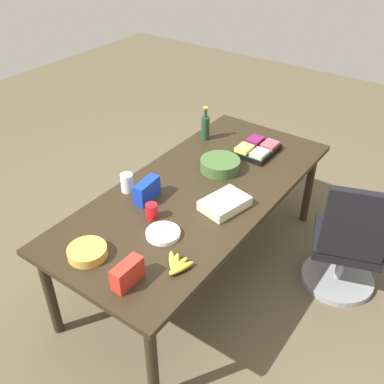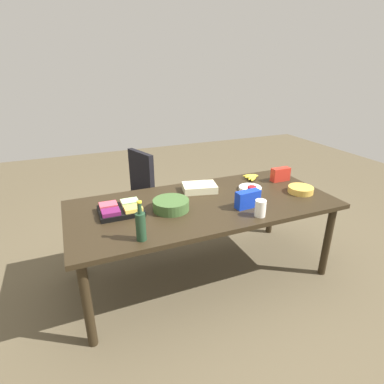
# 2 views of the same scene
# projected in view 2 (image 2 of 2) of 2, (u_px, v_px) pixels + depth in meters

# --- Properties ---
(ground_plane) EXTENTS (10.00, 10.00, 0.00)m
(ground_plane) POSITION_uv_depth(u_px,v_px,m) (203.00, 274.00, 3.08)
(ground_plane) COLOR brown
(conference_table) EXTENTS (2.37, 1.06, 0.77)m
(conference_table) POSITION_uv_depth(u_px,v_px,m) (204.00, 210.00, 2.80)
(conference_table) COLOR black
(conference_table) RESTS_ON ground
(office_chair) EXTENTS (0.61, 0.61, 1.01)m
(office_chair) POSITION_uv_depth(u_px,v_px,m) (132.00, 206.00, 3.62)
(office_chair) COLOR gray
(office_chair) RESTS_ON ground
(paper_plate_stack) EXTENTS (0.28, 0.28, 0.03)m
(paper_plate_stack) POSITION_uv_depth(u_px,v_px,m) (250.00, 188.00, 3.06)
(paper_plate_stack) COLOR white
(paper_plate_stack) RESTS_ON conference_table
(salad_bowl) EXTENTS (0.34, 0.34, 0.09)m
(salad_bowl) POSITION_uv_depth(u_px,v_px,m) (171.00, 205.00, 2.63)
(salad_bowl) COLOR #3B5A2B
(salad_bowl) RESTS_ON conference_table
(banana_bunch) EXTENTS (0.18, 0.19, 0.04)m
(banana_bunch) POSITION_uv_depth(u_px,v_px,m) (252.00, 177.00, 3.33)
(banana_bunch) COLOR yellow
(banana_bunch) RESTS_ON conference_table
(fruit_platter) EXTENTS (0.36, 0.28, 0.07)m
(fruit_platter) POSITION_uv_depth(u_px,v_px,m) (121.00, 209.00, 2.57)
(fruit_platter) COLOR black
(fruit_platter) RESTS_ON conference_table
(chip_bag_red) EXTENTS (0.20, 0.08, 0.14)m
(chip_bag_red) POSITION_uv_depth(u_px,v_px,m) (280.00, 174.00, 3.27)
(chip_bag_red) COLOR red
(chip_bag_red) RESTS_ON conference_table
(chip_bag_blue) EXTENTS (0.23, 0.10, 0.15)m
(chip_bag_blue) POSITION_uv_depth(u_px,v_px,m) (248.00, 199.00, 2.66)
(chip_bag_blue) COLOR #1334B8
(chip_bag_blue) RESTS_ON conference_table
(chip_bowl) EXTENTS (0.30, 0.30, 0.06)m
(chip_bowl) POSITION_uv_depth(u_px,v_px,m) (301.00, 190.00, 2.98)
(chip_bowl) COLOR gold
(chip_bowl) RESTS_ON conference_table
(mayo_jar) EXTENTS (0.09, 0.09, 0.14)m
(mayo_jar) POSITION_uv_depth(u_px,v_px,m) (260.00, 208.00, 2.51)
(mayo_jar) COLOR white
(mayo_jar) RESTS_ON conference_table
(red_solo_cup) EXTENTS (0.10, 0.10, 0.11)m
(red_solo_cup) POSITION_uv_depth(u_px,v_px,m) (252.00, 192.00, 2.86)
(red_solo_cup) COLOR red
(red_solo_cup) RESTS_ON conference_table
(wine_bottle) EXTENTS (0.08, 0.08, 0.30)m
(wine_bottle) POSITION_uv_depth(u_px,v_px,m) (141.00, 225.00, 2.15)
(wine_bottle) COLOR #1F3C26
(wine_bottle) RESTS_ON conference_table
(sheet_cake) EXTENTS (0.36, 0.28, 0.07)m
(sheet_cake) POSITION_uv_depth(u_px,v_px,m) (200.00, 188.00, 3.02)
(sheet_cake) COLOR beige
(sheet_cake) RESTS_ON conference_table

